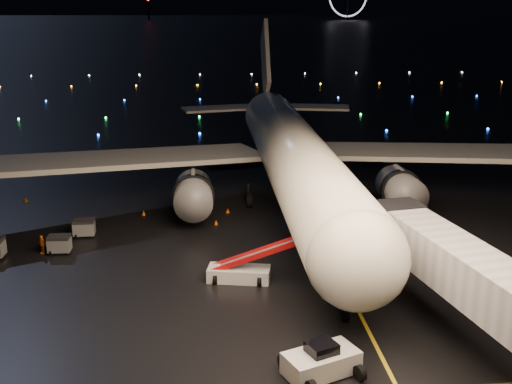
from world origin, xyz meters
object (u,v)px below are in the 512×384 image
Objects in this scene: crew_c at (42,244)px; belt_loader at (239,260)px; baggage_cart_0 at (84,228)px; baggage_cart_1 at (59,244)px; airliner at (290,116)px; pushback_tug at (321,359)px.

belt_loader is at bearing 16.24° from crew_c.
baggage_cart_1 is (-1.38, -3.92, -0.03)m from baggage_cart_0.
airliner is 26.85m from baggage_cart_1.
belt_loader is 17.69m from crew_c.
baggage_cart_1 is at bearing -111.27° from baggage_cart_0.
baggage_cart_0 is at bearing 93.49° from crew_c.
belt_loader is 4.22× the size of crew_c.
baggage_cart_0 is at bearing 102.88° from pushback_tug.
baggage_cart_0 is (-17.46, 24.07, -0.20)m from pushback_tug.
airliner is 33.90× the size of baggage_cart_0.
airliner is 38.98× the size of crew_c.
crew_c is (-22.87, -13.94, -8.26)m from airliner.
airliner is at bearing 35.11° from baggage_cart_1.
baggage_cart_1 is (1.44, 0.06, -0.05)m from crew_c.
pushback_tug reaches higher than baggage_cart_1.
belt_loader is 16.40m from baggage_cart_1.
pushback_tug is 0.61× the size of belt_loader.
baggage_cart_0 is at bearing 152.07° from belt_loader.
belt_loader reaches higher than pushback_tug.
pushback_tug is at bearing -94.61° from airliner.
baggage_cart_0 is (2.82, 3.98, -0.02)m from crew_c.
pushback_tug is 29.74m from baggage_cart_0.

